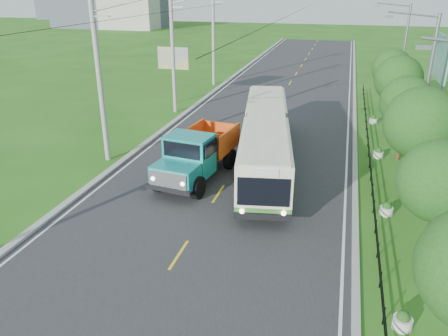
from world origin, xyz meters
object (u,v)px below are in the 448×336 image
at_px(pole_far, 214,38).
at_px(dump_truck, 197,151).
at_px(bus, 265,136).
at_px(planter_mid, 378,153).
at_px(pole_mid, 173,53).
at_px(billboard_right, 438,63).
at_px(tree_back, 392,70).
at_px(streetlight_mid, 424,85).
at_px(streetlight_far, 402,53).
at_px(tree_second, 441,185).
at_px(planter_front, 403,321).
at_px(tree_fifth, 399,81).
at_px(planter_far, 373,120).
at_px(tree_third, 421,127).
at_px(planter_near, 386,209).
at_px(billboard_left, 173,62).
at_px(pole_near, 100,81).
at_px(tree_fourth, 407,105).

bearing_deg(pole_far, dump_truck, -75.57).
bearing_deg(pole_far, bus, -65.91).
bearing_deg(planter_mid, pole_mid, 157.46).
bearing_deg(billboard_right, dump_truck, -139.01).
xyz_separation_m(pole_far, bus, (9.88, -22.10, -3.21)).
relative_size(tree_back, streetlight_mid, 0.61).
relative_size(planter_mid, billboard_right, 0.09).
distance_m(tree_back, streetlight_far, 2.37).
xyz_separation_m(tree_second, bus, (-8.23, 8.76, -1.63)).
xyz_separation_m(streetlight_far, planter_mid, (-2.04, -14.00, -4.62)).
height_order(tree_second, bus, tree_second).
bearing_deg(planter_front, streetlight_mid, 82.73).
height_order(tree_fifth, billboard_right, billboard_right).
bearing_deg(planter_far, tree_fifth, -55.95).
bearing_deg(tree_third, planter_front, -97.06).
xyz_separation_m(planter_near, dump_truck, (-10.37, 1.77, 1.36)).
distance_m(streetlight_mid, dump_truck, 14.26).
bearing_deg(tree_second, billboard_left, 131.52).
distance_m(streetlight_mid, streetlight_far, 14.00).
height_order(tree_back, billboard_left, tree_back).
xyz_separation_m(bus, dump_truck, (-3.39, -3.12, -0.24)).
bearing_deg(planter_mid, pole_far, 131.59).
height_order(planter_front, planter_far, same).
height_order(pole_mid, billboard_right, pole_mid).
height_order(pole_mid, pole_far, same).
height_order(pole_near, planter_front, pole_near).
distance_m(planter_near, planter_far, 16.00).
relative_size(billboard_right, dump_truck, 1.01).
height_order(pole_far, billboard_right, pole_far).
distance_m(streetlight_far, planter_far, 7.84).
xyz_separation_m(planter_far, billboard_right, (3.70, -2.00, 5.06)).
relative_size(planter_front, bus, 0.04).
distance_m(tree_back, streetlight_mid, 12.23).
bearing_deg(pole_near, pole_mid, 90.00).
relative_size(tree_second, planter_near, 7.91).
bearing_deg(tree_fifth, pole_near, -148.41).
distance_m(pole_far, tree_back, 19.43).
bearing_deg(pole_near, tree_fifth, 31.59).
bearing_deg(tree_third, tree_fifth, 90.00).
distance_m(pole_mid, streetlight_far, 20.16).
distance_m(tree_third, streetlight_far, 19.90).
xyz_separation_m(tree_back, planter_far, (-1.26, -4.14, -3.37)).
height_order(tree_second, billboard_left, tree_second).
height_order(planter_front, dump_truck, dump_truck).
height_order(planter_front, planter_mid, same).
xyz_separation_m(planter_near, planter_mid, (0.00, 8.00, 0.00)).
bearing_deg(pole_far, tree_fourth, -46.15).
bearing_deg(planter_near, planter_far, 90.00).
distance_m(streetlight_mid, planter_front, 16.78).
relative_size(streetlight_mid, planter_front, 13.54).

